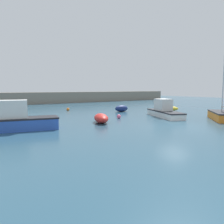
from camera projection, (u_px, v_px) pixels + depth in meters
name	position (u px, v px, depth m)	size (l,w,h in m)	color
ground_plane	(175.00, 127.00, 18.33)	(120.00, 120.00, 0.20)	#284C60
harbor_breakwater	(45.00, 98.00, 45.90)	(66.67, 3.24, 2.39)	gray
motorboat_grey_hull	(164.00, 111.00, 24.40)	(3.94, 6.35, 1.98)	white
cabin_cruiser_white	(17.00, 120.00, 16.41)	(6.05, 3.15, 2.29)	#2D56B7
sailboat_tall_mast	(222.00, 115.00, 21.87)	(4.70, 4.54, 6.69)	orange
open_tender_yellow	(101.00, 118.00, 20.09)	(2.23, 3.12, 0.85)	red
rowboat_white_midwater	(166.00, 109.00, 30.10)	(3.52, 2.93, 0.77)	yellow
dinghy_near_pier	(121.00, 108.00, 29.79)	(2.01, 1.04, 0.87)	navy
mooring_buoy_pink	(119.00, 116.00, 22.92)	(0.44, 0.44, 0.44)	#EA668C
mooring_buoy_orange	(68.00, 109.00, 31.05)	(0.41, 0.41, 0.41)	orange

